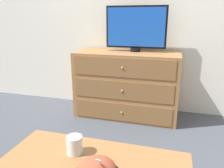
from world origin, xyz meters
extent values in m
plane|color=#474C56|center=(0.00, 0.00, 0.00)|extent=(12.00, 12.00, 0.00)
cube|color=white|center=(0.00, 0.03, 1.30)|extent=(12.00, 0.05, 2.60)
cube|color=#9E6B3D|center=(-0.15, -0.27, 0.38)|extent=(1.18, 0.48, 0.76)
cube|color=brown|center=(-0.15, -0.51, 0.13)|extent=(1.09, 0.01, 0.20)
sphere|color=tan|center=(-0.15, -0.52, 0.13)|extent=(0.02, 0.02, 0.02)
cube|color=brown|center=(-0.15, -0.51, 0.38)|extent=(1.09, 0.01, 0.20)
sphere|color=tan|center=(-0.15, -0.52, 0.38)|extent=(0.02, 0.02, 0.02)
cube|color=brown|center=(-0.15, -0.51, 0.64)|extent=(1.09, 0.01, 0.20)
sphere|color=tan|center=(-0.15, -0.52, 0.64)|extent=(0.02, 0.02, 0.02)
cylinder|color=black|center=(-0.07, -0.19, 0.78)|extent=(0.12, 0.12, 0.04)
cube|color=black|center=(-0.07, -0.18, 1.04)|extent=(0.68, 0.04, 0.46)
cube|color=blue|center=(-0.07, -0.20, 1.04)|extent=(0.64, 0.01, 0.42)
cylinder|color=brown|center=(-0.47, -1.57, 0.19)|extent=(0.04, 0.04, 0.38)
cube|color=white|center=(0.08, -1.88, 0.48)|extent=(0.01, 0.09, 0.11)
cube|color=white|center=(0.08, -1.93, 0.54)|extent=(0.02, 0.02, 0.03)
cylinder|color=#9E6638|center=(-0.14, -1.71, 0.43)|extent=(0.08, 0.08, 0.06)
cylinder|color=white|center=(-0.14, -1.71, 0.45)|extent=(0.09, 0.09, 0.10)
camera|label=1|loc=(0.35, -2.69, 1.13)|focal=35.00mm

